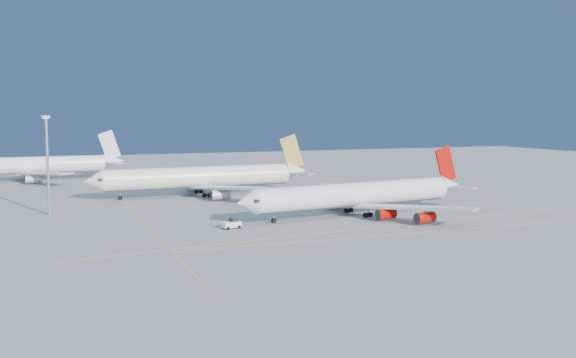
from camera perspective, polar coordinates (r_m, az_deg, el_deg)
The scene contains 7 objects.
ground at distance 139.56m, azimuth 4.95°, elevation -4.07°, with size 500.00×500.00×0.00m, color slate.
taxiway_lines at distance 139.65m, azimuth -1.65°, elevation -4.04°, with size 118.86×140.00×0.02m.
airliner_virgin at distance 152.96m, azimuth 6.40°, elevation -1.39°, with size 64.26×57.20×15.88m.
airliner_etihad at distance 188.83m, azimuth -7.49°, elevation 0.17°, with size 67.35×62.22×17.59m.
airliner_third at distance 245.52m, azimuth -21.90°, elevation 1.12°, with size 66.00×60.91×17.72m.
pushback_tug at distance 134.88m, azimuth -5.03°, elevation -3.98°, with size 4.23×3.14×2.18m.
light_mast at distance 160.72m, azimuth -20.61°, elevation 1.88°, with size 2.03×2.03×23.53m.
Camera 1 is at (-60.99, -123.17, 24.24)m, focal length 40.00 mm.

